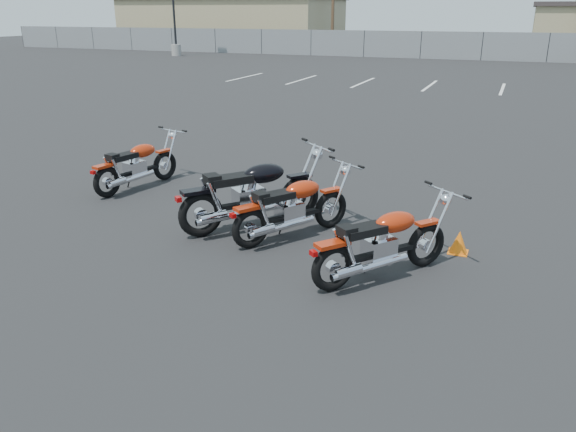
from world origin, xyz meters
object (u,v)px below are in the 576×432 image
at_px(motorcycle_second_black, 252,193).
at_px(motorcycle_third_red, 292,208).
at_px(motorcycle_front_red, 137,165).
at_px(motorcycle_rear_red, 382,244).

distance_m(motorcycle_second_black, motorcycle_third_red, 0.73).
distance_m(motorcycle_front_red, motorcycle_rear_red, 5.37).
bearing_deg(motorcycle_rear_red, motorcycle_front_red, 158.55).
xyz_separation_m(motorcycle_front_red, motorcycle_third_red, (3.51, -1.15, 0.01)).
relative_size(motorcycle_third_red, motorcycle_rear_red, 1.04).
bearing_deg(motorcycle_second_black, motorcycle_third_red, -12.40).
bearing_deg(motorcycle_front_red, motorcycle_rear_red, -21.45).
height_order(motorcycle_second_black, motorcycle_rear_red, motorcycle_second_black).
xyz_separation_m(motorcycle_third_red, motorcycle_rear_red, (1.48, -0.81, 0.00)).
distance_m(motorcycle_front_red, motorcycle_third_red, 3.70).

